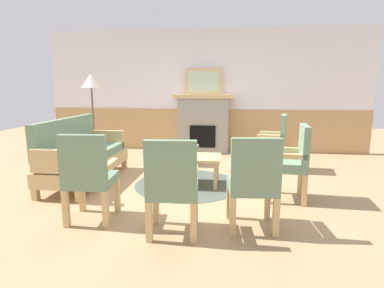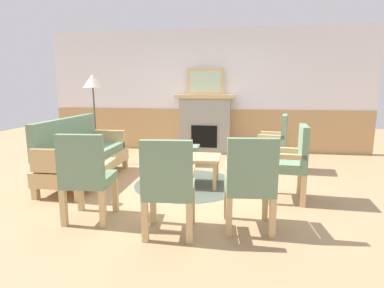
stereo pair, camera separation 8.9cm
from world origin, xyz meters
The scene contains 15 objects.
ground_plane centered at (0.00, 0.00, 0.00)m, with size 14.00×14.00×0.00m, color tan.
wall_back centered at (0.00, 2.60, 1.31)m, with size 7.20×0.14×2.70m.
fireplace centered at (0.00, 2.35, 0.65)m, with size 1.30×0.44×1.28m.
framed_picture centered at (0.00, 2.35, 1.56)m, with size 0.80×0.04×0.56m.
couch centered at (-1.63, -0.08, 0.40)m, with size 0.70×1.80×0.98m.
coffee_table centered at (-0.01, -0.03, 0.39)m, with size 0.96×0.56×0.44m.
round_rug centered at (-0.01, -0.03, 0.00)m, with size 1.60×1.60×0.01m, color #4C564C.
book_on_table centered at (-0.17, 0.03, 0.46)m, with size 0.24×0.17×0.03m, color navy.
footstool centered at (-0.20, 1.17, 0.28)m, with size 0.40×0.40×0.36m.
armchair_near_fireplace centered at (1.40, -0.47, 0.54)m, with size 0.52×0.52×0.98m.
armchair_by_window_left centered at (1.38, 1.01, 0.54)m, with size 0.56×0.56×0.98m.
armchair_front_left centered at (0.07, -1.65, 0.54)m, with size 0.52×0.52×0.98m.
armchair_front_center centered at (-0.88, -1.45, 0.54)m, with size 0.52×0.52×0.98m.
armchair_corner_left centered at (0.85, -1.43, 0.54)m, with size 0.52×0.52×0.98m.
floor_lamp_by_couch centered at (-1.97, 1.06, 1.45)m, with size 0.36×0.36×1.68m.
Camera 1 is at (0.62, -4.44, 1.45)m, focal length 28.86 mm.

